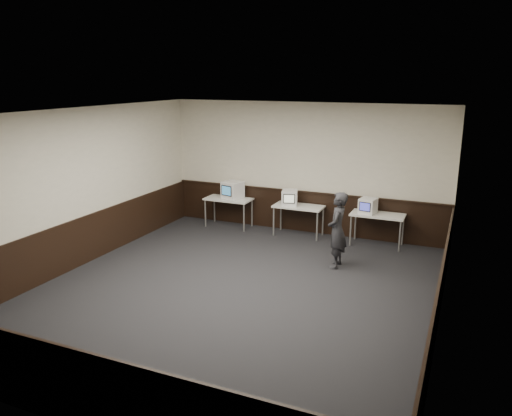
{
  "coord_description": "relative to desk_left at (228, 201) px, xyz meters",
  "views": [
    {
      "loc": [
        3.69,
        -7.55,
        3.79
      ],
      "look_at": [
        -0.26,
        1.6,
        1.15
      ],
      "focal_mm": 35.0,
      "sensor_mm": 36.0,
      "label": 1
    }
  ],
  "objects": [
    {
      "name": "desk_center",
      "position": [
        1.9,
        0.0,
        0.0
      ],
      "size": [
        1.2,
        0.6,
        0.75
      ],
      "color": "silver",
      "rests_on": "ground"
    },
    {
      "name": "floor",
      "position": [
        1.9,
        -3.6,
        -0.68
      ],
      "size": [
        8.0,
        8.0,
        0.0
      ],
      "primitive_type": "plane",
      "color": "black",
      "rests_on": "ground"
    },
    {
      "name": "emac_left",
      "position": [
        0.1,
        0.03,
        0.29
      ],
      "size": [
        0.55,
        0.57,
        0.44
      ],
      "rotation": [
        0.0,
        0.0,
        -0.27
      ],
      "color": "white",
      "rests_on": "desk_left"
    },
    {
      "name": "wainscot_right",
      "position": [
        5.38,
        -3.6,
        -0.18
      ],
      "size": [
        0.04,
        7.98,
        1.0
      ],
      "primitive_type": "cube",
      "color": "black",
      "rests_on": "right_wall"
    },
    {
      "name": "front_wall",
      "position": [
        1.9,
        -7.6,
        0.92
      ],
      "size": [
        7.0,
        0.0,
        7.0
      ],
      "primitive_type": "plane",
      "rotation": [
        -1.57,
        0.0,
        0.0
      ],
      "color": "silver",
      "rests_on": "ground"
    },
    {
      "name": "ceiling",
      "position": [
        1.9,
        -3.6,
        2.52
      ],
      "size": [
        8.0,
        8.0,
        0.0
      ],
      "primitive_type": "plane",
      "rotation": [
        3.14,
        0.0,
        0.0
      ],
      "color": "white",
      "rests_on": "back_wall"
    },
    {
      "name": "back_wall",
      "position": [
        1.9,
        0.4,
        0.92
      ],
      "size": [
        7.0,
        0.0,
        7.0
      ],
      "primitive_type": "plane",
      "rotation": [
        1.57,
        0.0,
        0.0
      ],
      "color": "silver",
      "rests_on": "ground"
    },
    {
      "name": "wainscot_rail",
      "position": [
        1.9,
        0.36,
        0.34
      ],
      "size": [
        6.98,
        0.06,
        0.04
      ],
      "primitive_type": "cube",
      "color": "black",
      "rests_on": "wainscot_back"
    },
    {
      "name": "person",
      "position": [
        3.29,
        -1.68,
        0.11
      ],
      "size": [
        0.4,
        0.59,
        1.57
      ],
      "primitive_type": "imported",
      "rotation": [
        0.0,
        0.0,
        -1.53
      ],
      "color": "#25262B",
      "rests_on": "ground"
    },
    {
      "name": "emac_center",
      "position": [
        1.68,
        -0.04,
        0.26
      ],
      "size": [
        0.46,
        0.48,
        0.37
      ],
      "rotation": [
        0.0,
        0.0,
        0.27
      ],
      "color": "white",
      "rests_on": "desk_center"
    },
    {
      "name": "emac_right",
      "position": [
        3.57,
        -0.04,
        0.25
      ],
      "size": [
        0.41,
        0.43,
        0.35
      ],
      "rotation": [
        0.0,
        0.0,
        -0.17
      ],
      "color": "white",
      "rests_on": "desk_right"
    },
    {
      "name": "desk_left",
      "position": [
        0.0,
        0.0,
        0.0
      ],
      "size": [
        1.2,
        0.6,
        0.75
      ],
      "color": "silver",
      "rests_on": "ground"
    },
    {
      "name": "desk_right",
      "position": [
        3.8,
        0.0,
        0.0
      ],
      "size": [
        1.2,
        0.6,
        0.75
      ],
      "color": "silver",
      "rests_on": "ground"
    },
    {
      "name": "wainscot_left",
      "position": [
        -1.58,
        -3.6,
        -0.18
      ],
      "size": [
        0.04,
        7.98,
        1.0
      ],
      "primitive_type": "cube",
      "color": "black",
      "rests_on": "left_wall"
    },
    {
      "name": "wainscot_back",
      "position": [
        1.9,
        0.38,
        -0.18
      ],
      "size": [
        6.98,
        0.04,
        1.0
      ],
      "primitive_type": "cube",
      "color": "black",
      "rests_on": "back_wall"
    },
    {
      "name": "wainscot_front",
      "position": [
        1.9,
        -7.58,
        -0.18
      ],
      "size": [
        6.98,
        0.04,
        1.0
      ],
      "primitive_type": "cube",
      "color": "black",
      "rests_on": "front_wall"
    },
    {
      "name": "right_wall",
      "position": [
        5.4,
        -3.6,
        0.92
      ],
      "size": [
        0.0,
        8.0,
        8.0
      ],
      "primitive_type": "plane",
      "rotation": [
        1.57,
        0.0,
        -1.57
      ],
      "color": "silver",
      "rests_on": "ground"
    },
    {
      "name": "left_wall",
      "position": [
        -1.6,
        -3.6,
        0.92
      ],
      "size": [
        0.0,
        8.0,
        8.0
      ],
      "primitive_type": "plane",
      "rotation": [
        1.57,
        0.0,
        1.57
      ],
      "color": "silver",
      "rests_on": "ground"
    }
  ]
}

